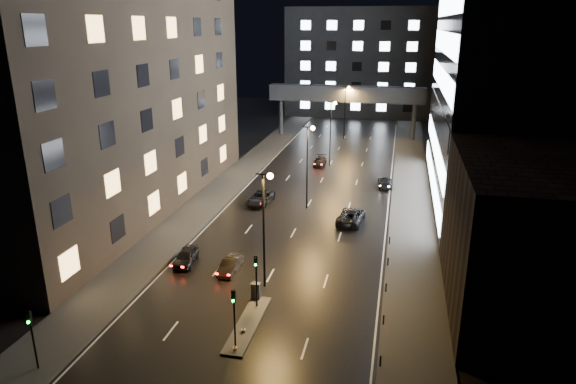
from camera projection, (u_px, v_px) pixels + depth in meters
name	position (u px, v px, depth m)	size (l,w,h in m)	color
ground	(322.00, 180.00, 73.68)	(160.00, 160.00, 0.00)	black
sidewalk_left	(228.00, 184.00, 71.57)	(5.00, 110.00, 0.15)	#383533
sidewalk_right	(411.00, 197.00, 66.48)	(5.00, 110.00, 0.15)	#383533
building_left	(104.00, 37.00, 57.15)	(15.00, 48.00, 40.00)	#2D2319
building_right_low	(521.00, 237.00, 38.98)	(10.00, 18.00, 12.00)	black
building_right_glass	(540.00, 13.00, 57.82)	(20.00, 36.00, 45.00)	black
building_far	(360.00, 62.00, 123.55)	(34.00, 14.00, 25.00)	#333335
skybridge	(346.00, 95.00, 98.89)	(30.00, 3.00, 10.00)	#333335
median_island	(248.00, 324.00, 38.35)	(1.60, 8.00, 0.15)	#383533
traffic_signal_near	(256.00, 273.00, 39.72)	(0.28, 0.34, 4.40)	black
traffic_signal_far	(234.00, 309.00, 34.62)	(0.28, 0.34, 4.40)	black
traffic_signal_corner	(32.00, 331.00, 32.43)	(0.28, 0.34, 4.40)	black
bollard_row	(385.00, 304.00, 40.39)	(0.12, 25.12, 0.90)	black
streetlight_near	(265.00, 216.00, 41.93)	(1.45, 0.50, 10.15)	black
streetlight_mid_a	(309.00, 156.00, 60.48)	(1.45, 0.50, 10.15)	black
streetlight_mid_b	(332.00, 125.00, 79.03)	(1.45, 0.50, 10.15)	black
streetlight_far	(346.00, 106.00, 97.58)	(1.45, 0.50, 10.15)	black
car_away_a	(186.00, 257.00, 47.90)	(1.70, 4.23, 1.44)	black
car_away_b	(230.00, 265.00, 46.47)	(1.38, 3.95, 1.30)	black
car_away_c	(261.00, 198.00, 63.89)	(2.43, 5.28, 1.47)	black
car_away_d	(320.00, 161.00, 81.11)	(1.82, 4.49, 1.30)	black
car_toward_a	(351.00, 216.00, 57.85)	(2.60, 5.64, 1.57)	black
car_toward_b	(385.00, 182.00, 70.50)	(1.84, 4.53, 1.31)	black
utility_cabinet	(256.00, 290.00, 41.63)	(0.73, 0.51, 1.34)	#464649
cone_a	(243.00, 330.00, 37.19)	(0.38, 0.38, 0.55)	#E65B0C
cone_b	(235.00, 349.00, 35.12)	(0.39, 0.39, 0.54)	#FF480D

